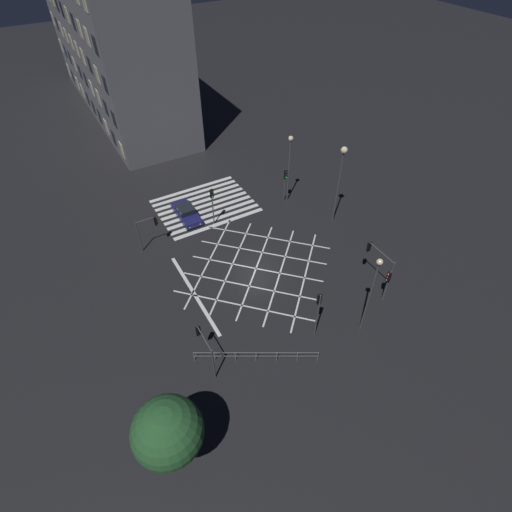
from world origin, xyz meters
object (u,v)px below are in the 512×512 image
street_lamp_far (290,157)px  street_tree_near (168,432)px  traffic_light_sw_cross (285,179)px  traffic_light_nw_main (387,280)px  traffic_light_ne_cross (204,343)px  street_lamp_west (342,165)px  traffic_light_nw_cross (378,260)px  waiting_car (186,213)px  street_lamp_east (373,284)px  traffic_light_median_north (318,307)px  traffic_light_median_south (212,200)px  traffic_light_se_main (149,226)px

street_lamp_far → street_tree_near: size_ratio=1.14×
traffic_light_sw_cross → street_tree_near: 28.27m
traffic_light_nw_main → traffic_light_ne_cross: traffic_light_ne_cross is taller
street_lamp_west → street_lamp_far: bearing=-68.2°
traffic_light_nw_cross → traffic_light_ne_cross: bearing=89.1°
street_tree_near → waiting_car: street_tree_near is taller
traffic_light_nw_main → street_lamp_far: (-0.88, -15.89, 3.03)m
waiting_car → traffic_light_nw_main: bearing=28.0°
traffic_light_nw_cross → street_lamp_east: size_ratio=0.57×
traffic_light_nw_main → traffic_light_median_north: (6.97, 0.01, 0.93)m
traffic_light_median_south → traffic_light_median_north: size_ratio=0.92×
traffic_light_ne_cross → traffic_light_nw_cross: traffic_light_nw_cross is taller
traffic_light_se_main → street_lamp_east: 20.54m
traffic_light_ne_cross → street_lamp_far: size_ratio=0.45×
traffic_light_nw_cross → street_tree_near: size_ratio=0.64×
traffic_light_se_main → traffic_light_ne_cross: traffic_light_se_main is taller
traffic_light_sw_cross → traffic_light_nw_cross: size_ratio=0.91×
traffic_light_nw_main → street_lamp_far: 16.20m
traffic_light_sw_cross → waiting_car: bearing=-104.1°
street_tree_near → street_lamp_far: bearing=-136.2°
street_lamp_east → traffic_light_se_main: bearing=-57.5°
traffic_light_se_main → street_lamp_west: (-17.46, 5.27, 3.91)m
traffic_light_median_north → traffic_light_ne_cross: (8.28, -1.81, -0.76)m
street_lamp_far → street_lamp_east: bearing=75.8°
traffic_light_nw_main → traffic_light_median_north: bearing=0.1°
traffic_light_ne_cross → street_lamp_east: (-11.77, 3.19, 2.57)m
traffic_light_nw_main → street_lamp_west: bearing=-106.0°
traffic_light_se_main → traffic_light_nw_cross: 20.44m
traffic_light_median_south → traffic_light_ne_cross: bearing=-27.5°
traffic_light_sw_cross → street_lamp_west: 7.00m
traffic_light_nw_cross → traffic_light_median_north: bearing=102.3°
traffic_light_sw_cross → traffic_light_nw_cross: traffic_light_nw_cross is taller
street_tree_near → waiting_car: (-9.80, -22.31, -4.11)m
traffic_light_nw_main → traffic_light_se_main: bearing=-47.6°
street_lamp_far → waiting_car: (10.72, -2.64, -4.77)m
traffic_light_median_south → traffic_light_nw_main: bearing=25.9°
traffic_light_median_south → street_tree_near: (11.83, 19.88, 1.69)m
street_lamp_east → traffic_light_nw_cross: bearing=-141.4°
street_lamp_east → traffic_light_median_south: bearing=-76.1°
waiting_car → street_lamp_far: bearing=76.2°
street_lamp_west → street_tree_near: (22.66, 14.31, -1.77)m
street_lamp_west → traffic_light_median_north: bearing=46.5°
traffic_light_median_south → traffic_light_nw_cross: size_ratio=0.99×
traffic_light_median_north → traffic_light_ne_cross: size_ratio=1.35×
traffic_light_nw_cross → waiting_car: size_ratio=0.96×
traffic_light_ne_cross → street_tree_near: bearing=141.8°
traffic_light_ne_cross → street_lamp_east: 12.46m
street_lamp_west → traffic_light_nw_main: bearing=74.0°
traffic_light_sw_cross → traffic_light_ne_cross: size_ratio=1.14×
traffic_light_median_south → traffic_light_median_north: (-0.84, 16.11, 0.25)m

